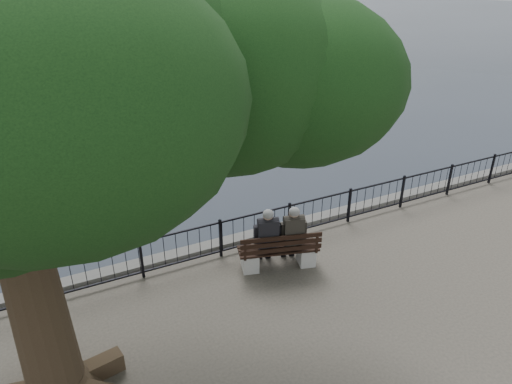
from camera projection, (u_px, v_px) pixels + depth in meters
harbor at (248, 253)px, 12.70m from camera, size 260.00×260.00×1.20m
railing at (256, 228)px, 11.84m from camera, size 22.06×0.06×1.00m
bench at (279, 254)px, 11.09m from camera, size 2.04×1.10×1.03m
person_left at (266, 239)px, 10.98m from camera, size 0.62×0.89×1.64m
person_right at (291, 237)px, 11.08m from camera, size 0.62×0.89×1.64m
tree at (46, 73)px, 5.91m from camera, size 9.99×6.98×8.16m
lion_monument at (80, 27)px, 50.57m from camera, size 5.78×5.78×8.58m
sailboat_b at (67, 101)px, 28.24m from camera, size 2.26×5.94×13.32m
sailboat_c at (204, 108)px, 27.03m from camera, size 3.24×5.52×10.54m
sailboat_d at (281, 87)px, 32.33m from camera, size 1.77×4.83×8.08m
sailboat_f at (124, 72)px, 37.08m from camera, size 2.37×5.56×10.36m
sailboat_g at (163, 62)px, 41.10m from camera, size 2.05×6.18×10.61m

